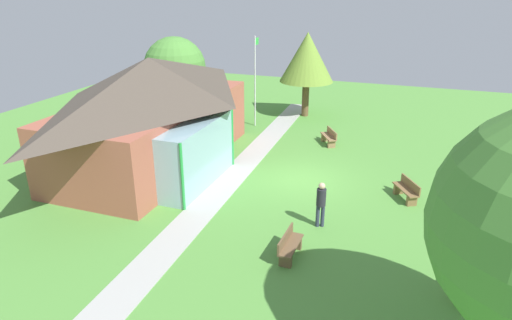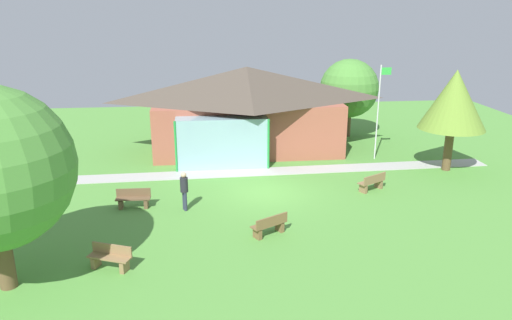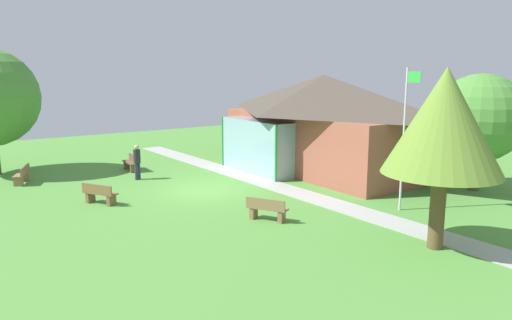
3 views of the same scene
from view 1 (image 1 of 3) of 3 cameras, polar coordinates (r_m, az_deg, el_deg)
name	(u,v)px [view 1 (image 1 of 3)]	position (r m, az deg, el deg)	size (l,w,h in m)	color
ground_plane	(302,180)	(20.38, 5.86, -2.50)	(44.00, 44.00, 0.00)	#54933D
pavilion	(154,110)	(21.91, -12.79, 6.20)	(12.00, 6.87, 5.11)	#A35642
footpath	(238,170)	(21.25, -2.25, -1.31)	(25.53, 1.30, 0.03)	#ADADA8
flagpole	(255,77)	(27.21, -0.10, 10.46)	(0.64, 0.08, 5.42)	silver
bench_front_left	(470,283)	(14.49, 25.56, -13.92)	(1.55, 0.98, 0.84)	olive
bench_front_center	(407,190)	(19.34, 18.61, -3.68)	(1.52, 1.14, 0.84)	brown
bench_mid_right	(329,137)	(24.85, 9.30, 2.86)	(1.52, 1.13, 0.84)	olive
bench_mid_left	(289,246)	(14.76, 4.26, -10.85)	(1.51, 0.48, 0.84)	brown
visitor_strolling_lawn	(321,201)	(16.27, 8.27, -5.20)	(0.34, 0.34, 1.74)	#2D3347
tree_east_hedge	(307,58)	(29.38, 6.52, 12.82)	(3.46, 3.46, 5.42)	brown
tree_behind_pavilion_right	(175,68)	(29.23, -10.27, 11.42)	(3.88, 3.88, 5.20)	brown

